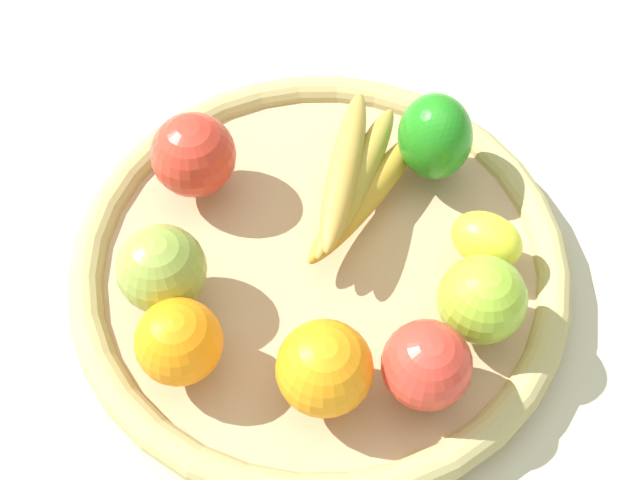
% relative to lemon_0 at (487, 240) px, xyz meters
% --- Properties ---
extents(ground_plane, '(2.40, 2.40, 0.00)m').
position_rel_lemon_0_xyz_m(ground_plane, '(0.11, 0.09, -0.07)').
color(ground_plane, '#BEB999').
rests_on(ground_plane, ground).
extents(basket, '(0.44, 0.44, 0.04)m').
position_rel_lemon_0_xyz_m(basket, '(0.11, 0.09, -0.04)').
color(basket, tan).
rests_on(basket, ground_plane).
extents(lemon_0, '(0.07, 0.05, 0.05)m').
position_rel_lemon_0_xyz_m(lemon_0, '(0.00, 0.00, 0.00)').
color(lemon_0, yellow).
rests_on(lemon_0, basket).
extents(apple_2, '(0.09, 0.09, 0.07)m').
position_rel_lemon_0_xyz_m(apple_2, '(0.19, 0.20, 0.01)').
color(apple_2, olive).
rests_on(apple_2, basket).
extents(banana_bunch, '(0.11, 0.18, 0.05)m').
position_rel_lemon_0_xyz_m(banana_bunch, '(0.12, 0.02, 0.00)').
color(banana_bunch, '#B6882A').
rests_on(banana_bunch, basket).
extents(orange_1, '(0.10, 0.10, 0.08)m').
position_rel_lemon_0_xyz_m(orange_1, '(0.03, 0.19, 0.01)').
color(orange_1, orange).
rests_on(orange_1, basket).
extents(bell_pepper, '(0.10, 0.10, 0.08)m').
position_rel_lemon_0_xyz_m(bell_pepper, '(0.09, -0.05, 0.02)').
color(bell_pepper, '#1F8119').
rests_on(bell_pepper, basket).
extents(apple_0, '(0.10, 0.10, 0.08)m').
position_rel_lemon_0_xyz_m(apple_0, '(0.25, 0.10, 0.01)').
color(apple_0, red).
rests_on(apple_0, basket).
extents(apple_3, '(0.08, 0.08, 0.07)m').
position_rel_lemon_0_xyz_m(apple_3, '(-0.03, 0.13, 0.01)').
color(apple_3, red).
rests_on(apple_3, basket).
extents(orange_0, '(0.09, 0.09, 0.07)m').
position_rel_lemon_0_xyz_m(orange_0, '(0.13, 0.24, 0.01)').
color(orange_0, orange).
rests_on(orange_0, basket).
extents(apple_1, '(0.10, 0.10, 0.07)m').
position_rel_lemon_0_xyz_m(apple_1, '(-0.03, 0.06, 0.01)').
color(apple_1, '#8AB42D').
rests_on(apple_1, basket).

